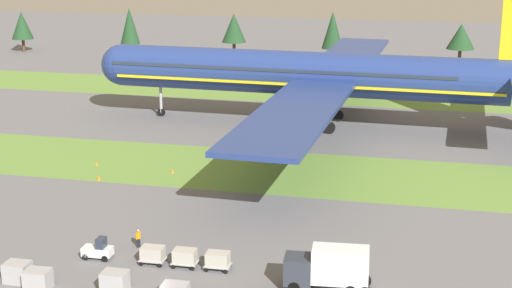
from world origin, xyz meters
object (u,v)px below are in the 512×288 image
(cargo_dolly_third, at_px, (218,259))
(taxiway_marker_0, at_px, (97,163))
(cargo_dolly_second, at_px, (185,256))
(catering_truck, at_px, (329,267))
(airliner, at_px, (320,74))
(baggage_tug, at_px, (98,250))
(uld_container_0, at_px, (17,272))
(cargo_dolly_lead, at_px, (153,254))
(taxiway_marker_2, at_px, (99,178))
(uld_container_2, at_px, (115,282))
(ground_crew_marshaller, at_px, (138,238))
(uld_container_1, at_px, (38,280))
(taxiway_marker_1, at_px, (172,171))

(cargo_dolly_third, bearing_deg, taxiway_marker_0, 40.50)
(cargo_dolly_second, relative_size, catering_truck, 0.31)
(airliner, xyz_separation_m, baggage_tug, (-11.70, -51.42, -6.96))
(airliner, height_order, uld_container_0, airliner)
(baggage_tug, bearing_deg, cargo_dolly_third, -90.00)
(cargo_dolly_lead, distance_m, taxiway_marker_2, 24.96)
(cargo_dolly_second, xyz_separation_m, uld_container_2, (-3.90, -5.92, -0.05))
(ground_crew_marshaller, relative_size, taxiway_marker_0, 3.70)
(baggage_tug, distance_m, taxiway_marker_0, 28.46)
(catering_truck, relative_size, taxiway_marker_2, 12.92)
(ground_crew_marshaller, xyz_separation_m, uld_container_1, (-4.70, -9.81, -0.12))
(cargo_dolly_second, distance_m, uld_container_1, 12.20)
(airliner, height_order, cargo_dolly_third, airliner)
(airliner, bearing_deg, uld_container_0, 166.03)
(cargo_dolly_third, height_order, taxiway_marker_1, cargo_dolly_third)
(cargo_dolly_lead, height_order, cargo_dolly_second, same)
(uld_container_1, height_order, uld_container_2, uld_container_2)
(ground_crew_marshaller, height_order, uld_container_2, uld_container_2)
(cargo_dolly_lead, xyz_separation_m, cargo_dolly_third, (5.80, 0.11, 0.00))
(cargo_dolly_lead, distance_m, taxiway_marker_1, 25.91)
(airliner, bearing_deg, uld_container_1, 168.39)
(cargo_dolly_second, distance_m, taxiway_marker_0, 32.47)
(cargo_dolly_lead, height_order, taxiway_marker_0, cargo_dolly_lead)
(taxiway_marker_2, bearing_deg, cargo_dolly_second, -49.94)
(airliner, height_order, taxiway_marker_1, airliner)
(airliner, distance_m, cargo_dolly_lead, 52.21)
(airliner, bearing_deg, taxiway_marker_0, 139.12)
(uld_container_1, distance_m, uld_container_2, 6.28)
(airliner, bearing_deg, ground_crew_marshaller, 171.07)
(airliner, xyz_separation_m, uld_container_1, (-13.89, -58.09, -6.94))
(uld_container_0, xyz_separation_m, taxiway_marker_2, (-4.75, 26.36, -0.56))
(ground_crew_marshaller, xyz_separation_m, taxiway_marker_2, (-11.75, 17.43, -0.67))
(baggage_tug, xyz_separation_m, taxiway_marker_2, (-9.24, 20.57, -0.54))
(cargo_dolly_third, relative_size, uld_container_2, 1.11)
(cargo_dolly_second, height_order, uld_container_2, uld_container_2)
(ground_crew_marshaller, bearing_deg, cargo_dolly_lead, -115.35)
(cargo_dolly_third, height_order, ground_crew_marshaller, ground_crew_marshaller)
(uld_container_1, relative_size, taxiway_marker_2, 3.63)
(cargo_dolly_lead, bearing_deg, taxiway_marker_0, 32.28)
(airliner, height_order, baggage_tug, airliner)
(cargo_dolly_third, xyz_separation_m, uld_container_2, (-6.80, -5.98, -0.05))
(airliner, bearing_deg, catering_truck, -168.73)
(airliner, height_order, ground_crew_marshaller, airliner)
(taxiway_marker_1, bearing_deg, taxiway_marker_2, -148.61)
(cargo_dolly_lead, relative_size, taxiway_marker_2, 4.04)
(cargo_dolly_third, distance_m, taxiway_marker_0, 34.28)
(cargo_dolly_third, height_order, taxiway_marker_0, cargo_dolly_third)
(catering_truck, height_order, uld_container_2, catering_truck)
(catering_truck, distance_m, uld_container_1, 23.30)
(airliner, xyz_separation_m, taxiway_marker_0, (-23.62, -25.58, -7.54))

